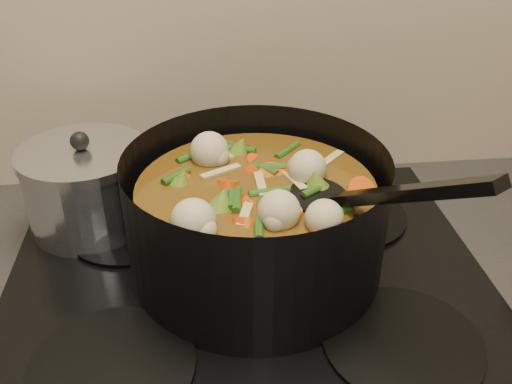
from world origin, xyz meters
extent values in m
cube|color=black|center=(0.00, 1.93, 0.89)|extent=(2.64, 0.64, 0.05)
cube|color=black|center=(0.00, 1.93, 0.92)|extent=(0.62, 0.54, 0.02)
cylinder|color=black|center=(-0.16, 1.80, 0.93)|extent=(0.18, 0.18, 0.01)
cylinder|color=black|center=(0.16, 1.80, 0.93)|extent=(0.18, 0.18, 0.01)
cylinder|color=black|center=(-0.16, 2.06, 0.93)|extent=(0.18, 0.18, 0.01)
cylinder|color=black|center=(0.16, 2.06, 0.93)|extent=(0.18, 0.18, 0.01)
cylinder|color=black|center=(0.01, 1.96, 1.01)|extent=(0.42, 0.42, 0.16)
cylinder|color=black|center=(0.01, 1.96, 0.94)|extent=(0.32, 0.32, 0.01)
cylinder|color=brown|center=(0.01, 1.96, 1.00)|extent=(0.30, 0.30, 0.11)
cylinder|color=#E9430B|center=(0.06, 1.96, 1.05)|extent=(0.03, 0.03, 0.03)
cylinder|color=#E9430B|center=(0.06, 2.02, 1.05)|extent=(0.04, 0.04, 0.03)
cylinder|color=#E9430B|center=(0.00, 2.07, 1.05)|extent=(0.05, 0.04, 0.03)
cylinder|color=#E9430B|center=(-0.04, 1.99, 1.05)|extent=(0.04, 0.04, 0.03)
cylinder|color=#E9430B|center=(-0.08, 1.93, 1.05)|extent=(0.04, 0.04, 0.03)
cylinder|color=#E9430B|center=(-0.01, 1.92, 1.05)|extent=(0.05, 0.05, 0.03)
cylinder|color=#E9430B|center=(0.04, 1.89, 1.05)|extent=(0.04, 0.04, 0.03)
cylinder|color=#E9430B|center=(0.12, 1.92, 1.05)|extent=(0.04, 0.04, 0.03)
cylinder|color=#E9430B|center=(0.06, 1.99, 1.05)|extent=(0.04, 0.05, 0.03)
cylinder|color=#E9430B|center=(0.03, 2.05, 1.05)|extent=(0.04, 0.04, 0.03)
cylinder|color=#E9430B|center=(-0.01, 1.99, 1.05)|extent=(0.03, 0.03, 0.03)
cylinder|color=#E9430B|center=(-0.07, 1.96, 1.05)|extent=(0.04, 0.04, 0.03)
cylinder|color=#E9430B|center=(-0.06, 1.88, 1.05)|extent=(0.05, 0.05, 0.03)
sphere|color=#CABA8E|center=(0.08, 1.96, 1.06)|extent=(0.05, 0.05, 0.05)
sphere|color=#CABA8E|center=(0.01, 2.03, 1.06)|extent=(0.05, 0.05, 0.05)
sphere|color=#CABA8E|center=(-0.06, 1.95, 1.06)|extent=(0.05, 0.05, 0.05)
sphere|color=#CABA8E|center=(0.02, 1.89, 1.06)|extent=(0.05, 0.05, 0.05)
sphere|color=#CABA8E|center=(0.08, 1.97, 1.06)|extent=(0.05, 0.05, 0.05)
cone|color=olive|center=(0.03, 1.87, 1.06)|extent=(0.04, 0.04, 0.04)
cone|color=olive|center=(0.10, 1.98, 1.06)|extent=(0.04, 0.04, 0.04)
cone|color=olive|center=(-0.01, 2.05, 1.06)|extent=(0.04, 0.04, 0.04)
cone|color=olive|center=(-0.08, 1.93, 1.06)|extent=(0.04, 0.04, 0.04)
cone|color=olive|center=(0.05, 1.87, 1.06)|extent=(0.04, 0.04, 0.04)
cylinder|color=#265117|center=(0.05, 2.00, 1.06)|extent=(0.01, 0.04, 0.01)
cylinder|color=#265117|center=(0.00, 2.07, 1.06)|extent=(0.04, 0.04, 0.01)
cylinder|color=#265117|center=(-0.06, 2.01, 1.06)|extent=(0.04, 0.02, 0.01)
cylinder|color=#265117|center=(-0.06, 1.94, 1.06)|extent=(0.03, 0.04, 0.01)
cylinder|color=#265117|center=(-0.01, 1.91, 1.06)|extent=(0.03, 0.04, 0.01)
cylinder|color=#265117|center=(0.06, 1.86, 1.06)|extent=(0.04, 0.02, 0.01)
cylinder|color=#265117|center=(0.10, 1.93, 1.06)|extent=(0.04, 0.04, 0.01)
cylinder|color=#265117|center=(0.07, 2.00, 1.06)|extent=(0.01, 0.04, 0.01)
cylinder|color=#265117|center=(0.02, 2.01, 1.06)|extent=(0.04, 0.03, 0.01)
cylinder|color=#265117|center=(-0.06, 2.05, 1.06)|extent=(0.04, 0.02, 0.01)
cylinder|color=#265117|center=(-0.08, 1.96, 1.06)|extent=(0.03, 0.04, 0.01)
cylinder|color=#265117|center=(-0.04, 1.91, 1.06)|extent=(0.03, 0.04, 0.01)
cylinder|color=#265117|center=(0.02, 1.91, 1.06)|extent=(0.04, 0.02, 0.01)
cube|color=tan|center=(-0.05, 2.00, 1.06)|extent=(0.05, 0.01, 0.00)
cube|color=tan|center=(-0.05, 1.91, 1.06)|extent=(0.02, 0.05, 0.00)
cube|color=tan|center=(0.04, 1.88, 1.06)|extent=(0.05, 0.03, 0.00)
cube|color=tan|center=(0.09, 1.96, 1.06)|extent=(0.04, 0.04, 0.00)
cube|color=tan|center=(0.03, 2.04, 1.06)|extent=(0.03, 0.05, 0.00)
cube|color=tan|center=(-0.06, 2.00, 1.06)|extent=(0.05, 0.02, 0.00)
cube|color=tan|center=(-0.05, 1.91, 1.06)|extent=(0.01, 0.05, 0.00)
ellipsoid|color=black|center=(0.08, 1.92, 1.05)|extent=(0.08, 0.10, 0.01)
cube|color=black|center=(0.15, 1.83, 1.11)|extent=(0.12, 0.18, 0.12)
cylinder|color=silver|center=(-0.22, 2.09, 0.98)|extent=(0.17, 0.17, 0.11)
cylinder|color=silver|center=(-0.22, 2.09, 1.05)|extent=(0.18, 0.18, 0.01)
sphere|color=black|center=(-0.22, 2.09, 1.06)|extent=(0.03, 0.03, 0.03)
camera|label=1|loc=(-0.05, 1.36, 1.41)|focal=40.00mm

